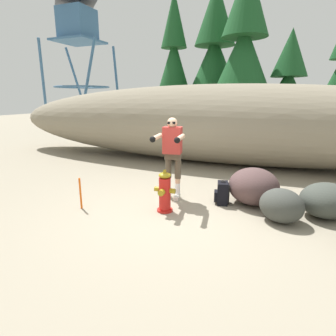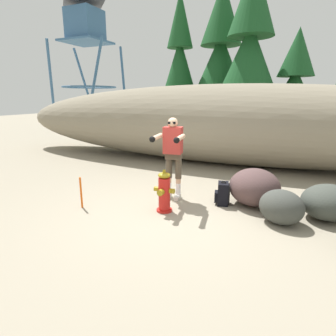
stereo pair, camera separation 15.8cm
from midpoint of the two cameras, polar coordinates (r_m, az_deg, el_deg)
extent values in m
cube|color=gray|center=(5.17, -0.27, -9.25)|extent=(56.00, 56.00, 0.04)
ellipsoid|color=gray|center=(9.02, 10.55, 8.91)|extent=(15.96, 3.20, 2.45)
cylinder|color=red|center=(5.19, -1.55, -8.66)|extent=(0.29, 0.29, 0.04)
cylinder|color=red|center=(5.08, -1.57, -5.33)|extent=(0.21, 0.21, 0.60)
ellipsoid|color=#9E8419|center=(4.97, -1.60, -1.52)|extent=(0.22, 0.22, 0.10)
cylinder|color=#9E8419|center=(4.95, -1.60, -0.69)|extent=(0.06, 0.06, 0.05)
cylinder|color=#9E8419|center=(5.11, -3.14, -4.35)|extent=(0.09, 0.09, 0.09)
cylinder|color=#9E8419|center=(5.00, 0.03, -4.77)|extent=(0.09, 0.09, 0.09)
cylinder|color=#9E8419|center=(4.92, -2.29, -5.09)|extent=(0.11, 0.09, 0.11)
cube|color=beige|center=(5.77, 1.08, -5.99)|extent=(0.14, 0.27, 0.09)
cylinder|color=white|center=(5.77, 1.21, -4.25)|extent=(0.10, 0.10, 0.24)
cylinder|color=#DBAD89|center=(5.71, 1.22, -2.62)|extent=(0.10, 0.10, 0.10)
cylinder|color=brown|center=(5.64, 1.24, -0.01)|extent=(0.13, 0.13, 0.43)
cube|color=beige|center=(5.81, -0.86, -5.84)|extent=(0.14, 0.27, 0.09)
cylinder|color=white|center=(5.81, -0.72, -4.11)|extent=(0.10, 0.10, 0.24)
cylinder|color=#DBAD89|center=(5.76, -0.73, -2.49)|extent=(0.10, 0.10, 0.10)
cylinder|color=brown|center=(5.68, -0.74, 0.10)|extent=(0.13, 0.13, 0.43)
cube|color=brown|center=(5.60, 0.25, 2.69)|extent=(0.35, 0.25, 0.16)
cube|color=#B2332D|center=(5.48, 0.09, 5.74)|extent=(0.39, 0.29, 0.52)
cube|color=black|center=(5.67, 0.54, 6.30)|extent=(0.30, 0.20, 0.40)
sphere|color=#DBAD89|center=(5.42, 0.04, 9.29)|extent=(0.20, 0.20, 0.20)
cube|color=black|center=(5.33, -0.16, 9.27)|extent=(0.15, 0.04, 0.04)
cylinder|color=#DBAD89|center=(5.06, 1.59, 6.18)|extent=(0.18, 0.59, 0.09)
sphere|color=black|center=(4.80, 0.95, 5.73)|extent=(0.11, 0.11, 0.11)
cylinder|color=#DBAD89|center=(5.16, -3.23, 6.33)|extent=(0.18, 0.59, 0.09)
sphere|color=black|center=(4.91, -4.11, 5.89)|extent=(0.11, 0.11, 0.11)
cube|color=black|center=(5.57, 10.36, -5.08)|extent=(0.26, 0.34, 0.44)
cube|color=black|center=(5.59, 8.99, -5.67)|extent=(0.10, 0.22, 0.20)
torus|color=black|center=(5.49, 10.47, -2.72)|extent=(0.10, 0.10, 0.02)
cube|color=black|center=(5.49, 11.57, -5.41)|extent=(0.04, 0.06, 0.37)
cube|color=black|center=(5.65, 11.52, -4.85)|extent=(0.04, 0.06, 0.37)
ellipsoid|color=#503A39|center=(5.66, 16.43, -3.62)|extent=(1.37, 1.37, 0.72)
ellipsoid|color=#3E433C|center=(5.56, 29.16, -5.84)|extent=(1.26, 1.27, 0.61)
ellipsoid|color=#3E403B|center=(5.03, 21.48, -7.22)|extent=(0.92, 0.86, 0.58)
cylinder|color=#47331E|center=(14.28, 0.84, 9.75)|extent=(0.23, 0.23, 1.78)
cone|color=#194C23|center=(14.28, 0.87, 19.44)|extent=(1.90, 1.90, 3.05)
cone|color=#194C23|center=(14.66, 0.91, 28.38)|extent=(1.24, 1.24, 2.54)
cylinder|color=#47331E|center=(14.02, 8.64, 9.15)|extent=(0.35, 0.35, 1.60)
cone|color=#194C23|center=(14.02, 9.04, 19.17)|extent=(2.88, 2.88, 3.30)
cone|color=#194C23|center=(14.44, 9.48, 28.98)|extent=(1.87, 1.87, 2.75)
cylinder|color=#47331E|center=(12.21, 14.00, 8.18)|extent=(0.33, 0.33, 1.63)
cone|color=#194C23|center=(12.20, 14.73, 19.58)|extent=(2.79, 2.79, 3.23)
cylinder|color=#47331E|center=(12.66, 22.17, 6.37)|extent=(0.26, 0.26, 1.02)
cone|color=#194C23|center=(12.57, 22.88, 13.59)|extent=(2.17, 2.17, 2.18)
cone|color=#194C23|center=(12.68, 23.64, 20.95)|extent=(1.41, 1.41, 1.81)
cylinder|color=#47331E|center=(14.35, 30.90, 7.22)|extent=(0.22, 0.22, 1.51)
cylinder|color=#386089|center=(19.80, -10.66, 15.97)|extent=(1.13, 1.13, 5.37)
cylinder|color=#386089|center=(21.69, -18.14, 15.37)|extent=(1.13, 1.13, 5.37)
cylinder|color=#386089|center=(17.16, -16.65, 15.91)|extent=(1.13, 1.13, 5.37)
cylinder|color=#386089|center=(19.31, -24.45, 15.02)|extent=(1.13, 1.13, 5.37)
torus|color=#386089|center=(19.42, -17.48, 15.61)|extent=(3.45, 3.45, 0.10)
cube|color=#386089|center=(19.70, -18.13, 23.54)|extent=(2.58, 2.58, 0.12)
cube|color=#386089|center=(19.88, -18.37, 26.26)|extent=(1.81, 1.81, 1.80)
cylinder|color=#E55914|center=(5.49, -18.36, -5.00)|extent=(0.04, 0.04, 0.60)
camera|label=1|loc=(0.08, -90.86, -0.22)|focal=29.61mm
camera|label=2|loc=(0.08, 89.14, 0.22)|focal=29.61mm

